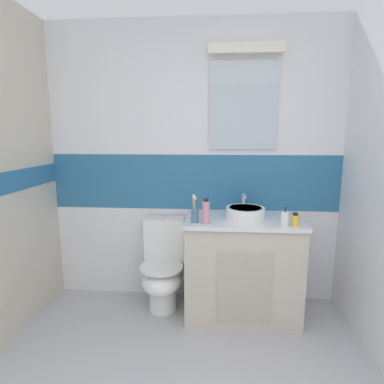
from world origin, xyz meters
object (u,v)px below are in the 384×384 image
sink_basin (245,212)px  soap_dispenser (285,218)px  toothbrush_cup (195,215)px  shampoo_bottle_tall (206,212)px  toilet (163,268)px  lotion_bottle_short (295,220)px

sink_basin → soap_dispenser: size_ratio=2.47×
sink_basin → toothbrush_cup: toothbrush_cup is taller
toothbrush_cup → shampoo_bottle_tall: bearing=-16.7°
toilet → shampoo_bottle_tall: bearing=-31.1°
lotion_bottle_short → sink_basin: bearing=150.5°
sink_basin → soap_dispenser: (0.28, -0.20, 0.01)m
shampoo_bottle_tall → lotion_bottle_short: (0.67, -0.01, -0.05)m
lotion_bottle_short → toilet: bearing=167.2°
toothbrush_cup → lotion_bottle_short: bearing=-2.7°
toothbrush_cup → lotion_bottle_short: toothbrush_cup is taller
toothbrush_cup → lotion_bottle_short: (0.76, -0.04, -0.01)m
soap_dispenser → toothbrush_cup: bearing=177.1°
toothbrush_cup → shampoo_bottle_tall: toothbrush_cup is taller
toothbrush_cup → soap_dispenser: 0.68m
shampoo_bottle_tall → toilet: bearing=148.9°
toothbrush_cup → toilet: bearing=145.3°
shampoo_bottle_tall → lotion_bottle_short: 0.67m
toilet → shampoo_bottle_tall: (0.38, -0.23, 0.57)m
toilet → toothbrush_cup: (0.29, -0.20, 0.54)m
toilet → lotion_bottle_short: lotion_bottle_short is taller
sink_basin → toilet: 0.88m
toilet → shampoo_bottle_tall: 0.73m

